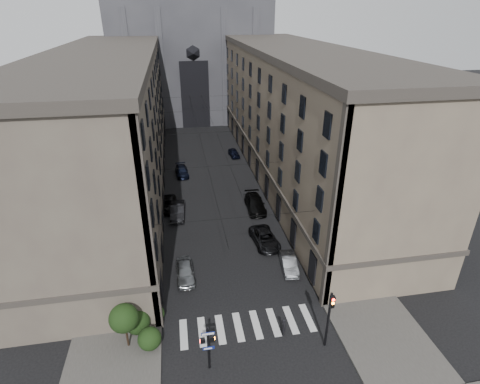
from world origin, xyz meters
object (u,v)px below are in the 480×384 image
car_right_midnear (265,238)px  car_right_far (234,153)px  car_right_midfar (255,204)px  car_right_near (289,263)px  pedestrian_signal_left (208,345)px  car_left_far (182,171)px  car_left_midnear (178,211)px  car_left_near (185,272)px  gothic_tower (189,37)px  pedestrian (284,327)px  traffic_light_right (329,314)px  car_left_midfar (169,204)px

car_right_midnear → car_right_far: bearing=82.7°
car_right_midfar → car_right_near: bearing=-85.3°
pedestrian_signal_left → car_left_far: bearing=91.1°
car_right_midnear → car_left_midnear: bearing=134.7°
car_left_near → car_right_midfar: bearing=50.2°
gothic_tower → car_right_near: 65.77m
car_right_midnear → car_right_midfar: size_ratio=0.94×
car_left_far → pedestrian: bearing=-82.2°
car_right_near → car_right_midfar: 12.84m
gothic_tower → car_left_near: size_ratio=13.23×
gothic_tower → pedestrian_signal_left: gothic_tower is taller
traffic_light_right → pedestrian: size_ratio=3.20×
gothic_tower → car_left_midnear: 53.63m
car_left_midnear → pedestrian: (7.90, -20.76, 0.02)m
car_left_near → car_right_far: (9.97, 32.19, -0.11)m
car_right_far → car_right_near: bearing=-94.6°
traffic_light_right → car_right_midfar: bearing=92.0°
car_left_far → car_right_far: size_ratio=1.23×
pedestrian_signal_left → car_left_near: size_ratio=0.91×
car_right_far → pedestrian: bearing=-98.7°
car_left_midnear → car_right_far: 22.47m
gothic_tower → car_right_midnear: 61.08m
car_left_near → car_right_midnear: car_left_near is taller
car_right_near → pedestrian: 8.58m
traffic_light_right → car_right_midnear: (-1.40, 14.54, -2.55)m
pedestrian_signal_left → car_left_midnear: pedestrian_signal_left is taller
car_right_midnear → car_left_near: bearing=-159.3°
gothic_tower → car_right_far: 35.53m
pedestrian → traffic_light_right: bearing=-107.8°
pedestrian → car_right_near: bearing=-6.9°
car_left_midnear → car_right_far: bearing=65.5°
pedestrian_signal_left → car_right_midfar: pedestrian_signal_left is taller
car_left_midfar → car_left_far: car_left_midfar is taller
car_left_far → car_right_far: bearing=32.2°
car_left_near → car_left_midnear: bearing=89.8°
car_right_midfar → car_left_near: bearing=-126.2°
car_left_far → car_right_near: size_ratio=1.14×
gothic_tower → car_left_near: bearing=-94.3°
car_left_midnear → car_left_midfar: size_ratio=1.00×
gothic_tower → car_left_far: 41.41m
car_right_near → car_left_near: bearing=-176.1°
traffic_light_right → car_right_near: (-0.05, 9.78, -2.62)m
car_left_near → car_right_midfar: 15.69m
pedestrian_signal_left → car_left_midfar: 25.37m
car_left_midnear → pedestrian_signal_left: bearing=-82.8°
car_right_far → pedestrian: size_ratio=2.30×
car_left_midfar → pedestrian: (8.91, -23.07, 0.14)m
traffic_light_right → car_left_far: bearing=105.4°
car_left_far → car_right_midfar: 15.80m
pedestrian_signal_left → gothic_tower: bearing=87.3°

